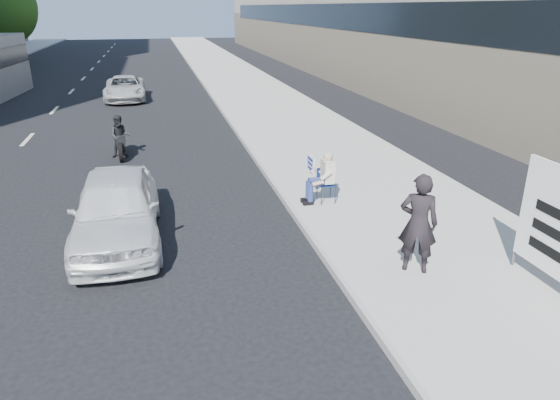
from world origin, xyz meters
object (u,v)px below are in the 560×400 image
object	(u,v)px
motorcycle	(121,138)
seated_protester	(322,174)
white_sedan_far	(125,88)
white_sedan_near	(116,208)
pedestrian_woman	(418,223)

from	to	relation	value
motorcycle	seated_protester	bearing A→B (deg)	-51.90
seated_protester	white_sedan_far	xyz separation A→B (m)	(-5.46, 17.48, -0.24)
motorcycle	white_sedan_near	bearing A→B (deg)	-90.29
seated_protester	white_sedan_far	world-z (taller)	seated_protester
pedestrian_woman	motorcycle	size ratio (longest dim) A/B	0.93
seated_protester	pedestrian_woman	bearing A→B (deg)	-81.16
pedestrian_woman	white_sedan_far	bearing A→B (deg)	-44.51
pedestrian_woman	white_sedan_far	world-z (taller)	pedestrian_woman
white_sedan_near	motorcycle	world-z (taller)	white_sedan_near
pedestrian_woman	white_sedan_near	bearing A→B (deg)	1.06
pedestrian_woman	white_sedan_near	world-z (taller)	pedestrian_woman
white_sedan_near	white_sedan_far	distance (m)	18.28
seated_protester	white_sedan_far	distance (m)	18.31
seated_protester	white_sedan_far	bearing A→B (deg)	107.35
white_sedan_far	motorcycle	size ratio (longest dim) A/B	2.23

